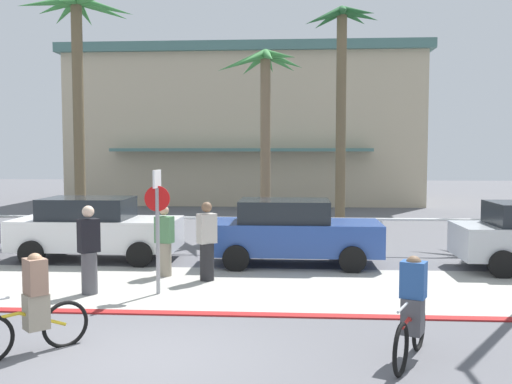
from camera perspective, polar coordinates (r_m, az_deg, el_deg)
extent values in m
plane|color=#5B5B60|center=(18.15, -3.06, -5.21)|extent=(80.00, 80.00, 0.00)
cube|color=#ADAAA0|center=(12.52, -6.26, -9.45)|extent=(44.00, 4.00, 0.02)
cube|color=maroon|center=(10.62, -8.18, -11.92)|extent=(44.00, 0.24, 0.03)
cube|color=#BCAD8E|center=(34.56, -0.76, 5.99)|extent=(19.21, 9.32, 8.14)
cube|color=#47706B|center=(34.97, -0.77, 13.08)|extent=(19.81, 9.92, 0.50)
cube|color=#47706B|center=(29.41, -1.56, 4.24)|extent=(13.44, 1.20, 0.16)
cylinder|color=white|center=(16.53, -3.69, -2.63)|extent=(27.87, 0.08, 0.08)
cylinder|color=white|center=(17.80, -18.71, -3.98)|extent=(0.08, 0.08, 1.00)
cylinder|color=white|center=(17.05, -11.46, -4.19)|extent=(0.08, 0.08, 1.00)
cylinder|color=white|center=(16.60, -3.68, -4.34)|extent=(0.08, 0.08, 1.00)
cylinder|color=white|center=(16.46, 4.38, -4.42)|extent=(0.08, 0.08, 1.00)
cylinder|color=white|center=(16.65, 12.42, -4.40)|extent=(0.08, 0.08, 1.00)
cylinder|color=white|center=(17.15, 20.13, -4.31)|extent=(0.08, 0.08, 1.00)
cylinder|color=gray|center=(11.80, -9.82, -4.91)|extent=(0.08, 0.08, 2.20)
cube|color=white|center=(11.67, -9.89, 1.31)|extent=(0.04, 0.56, 0.36)
cylinder|color=red|center=(11.69, -9.87, -0.65)|extent=(0.52, 0.03, 0.52)
cylinder|color=brown|center=(19.89, -17.34, 6.80)|extent=(0.36, 0.36, 7.87)
cone|color=#387F3D|center=(20.10, -14.93, 17.44)|extent=(1.98, 0.32, 0.82)
cone|color=#387F3D|center=(20.82, -15.10, 17.19)|extent=(1.60, 1.60, 0.66)
cone|color=#387F3D|center=(21.07, -16.82, 16.77)|extent=(0.32, 1.55, 0.81)
cone|color=#387F3D|center=(21.17, -18.53, 16.68)|extent=(1.49, 1.49, 0.81)
cone|color=#387F3D|center=(20.65, -19.29, 17.09)|extent=(1.37, 0.32, 0.74)
cone|color=#387F3D|center=(20.05, -20.17, 17.36)|extent=(1.63, 1.63, 0.82)
cone|color=#387F3D|center=(19.80, -18.34, 17.77)|extent=(0.32, 1.47, 0.69)
cylinder|color=#756047|center=(20.19, 0.94, 4.78)|extent=(0.36, 0.36, 6.34)
cone|color=#387F3D|center=(20.41, 2.80, 12.99)|extent=(1.40, 0.32, 0.80)
cone|color=#387F3D|center=(20.83, 2.43, 12.83)|extent=(1.30, 1.16, 0.80)
cone|color=#387F3D|center=(21.03, 1.34, 12.78)|extent=(0.55, 1.38, 0.77)
cone|color=#387F3D|center=(21.27, -0.24, 12.64)|extent=(1.26, 1.87, 0.82)
cone|color=#387F3D|center=(20.81, -1.49, 12.85)|extent=(1.95, 0.97, 0.80)
cone|color=#387F3D|center=(20.25, -0.84, 13.03)|extent=(1.44, 0.79, 0.83)
cone|color=#387F3D|center=(19.85, -0.18, 13.31)|extent=(1.03, 1.47, 0.77)
cone|color=#387F3D|center=(19.54, 1.30, 13.43)|extent=(0.65, 1.93, 0.79)
cone|color=#387F3D|center=(20.00, 2.43, 13.51)|extent=(1.30, 1.16, 0.60)
cylinder|color=brown|center=(20.71, 8.50, 6.87)|extent=(0.36, 0.36, 7.90)
cone|color=#235B2D|center=(21.29, 10.39, 17.01)|extent=(1.36, 0.32, 0.68)
cone|color=#235B2D|center=(21.72, 9.76, 16.85)|extent=(1.19, 1.19, 0.62)
cone|color=#235B2D|center=(21.95, 8.44, 16.73)|extent=(0.32, 1.54, 0.61)
cone|color=#235B2D|center=(21.64, 7.23, 16.75)|extent=(1.22, 1.22, 0.74)
cone|color=#235B2D|center=(21.18, 6.79, 16.99)|extent=(1.40, 0.32, 0.77)
cone|color=#235B2D|center=(20.73, 7.38, 17.21)|extent=(1.24, 1.24, 0.81)
cone|color=#235B2D|center=(20.46, 8.81, 17.61)|extent=(0.32, 1.67, 0.66)
cone|color=#235B2D|center=(20.79, 10.19, 17.35)|extent=(1.29, 1.29, 0.67)
cube|color=white|center=(15.94, -15.62, -4.00)|extent=(4.40, 1.80, 0.80)
cube|color=#1E2328|center=(15.95, -16.51, -1.56)|extent=(2.29, 1.58, 0.56)
cylinder|color=black|center=(16.46, -9.89, -5.07)|extent=(0.66, 0.22, 0.66)
cylinder|color=black|center=(14.74, -11.55, -6.16)|extent=(0.66, 0.22, 0.66)
cylinder|color=black|center=(17.34, -19.01, -4.76)|extent=(0.66, 0.22, 0.66)
cylinder|color=black|center=(15.71, -21.56, -5.73)|extent=(0.66, 0.22, 0.66)
cube|color=#284793|center=(14.73, 3.82, -4.52)|extent=(4.40, 1.80, 0.80)
cube|color=#1E2328|center=(14.64, 2.86, -1.88)|extent=(2.29, 1.58, 0.56)
cylinder|color=black|center=(15.75, 8.97, -5.47)|extent=(0.66, 0.22, 0.66)
cylinder|color=black|center=(13.98, 9.64, -6.70)|extent=(0.66, 0.22, 0.66)
cylinder|color=black|center=(15.74, -1.34, -5.42)|extent=(0.66, 0.22, 0.66)
cylinder|color=black|center=(13.98, -2.00, -6.65)|extent=(0.66, 0.22, 0.66)
cylinder|color=black|center=(16.08, 21.32, -5.51)|extent=(0.66, 0.22, 0.66)
cylinder|color=black|center=(14.40, 23.49, -6.67)|extent=(0.66, 0.22, 0.66)
torus|color=black|center=(9.27, -18.55, -12.46)|extent=(0.55, 0.55, 0.72)
cylinder|color=gold|center=(9.11, -20.56, -11.82)|extent=(0.53, 0.52, 0.35)
cylinder|color=gold|center=(8.91, -23.81, -11.33)|extent=(0.31, 0.30, 0.07)
cylinder|color=gold|center=(9.06, -21.14, -11.46)|extent=(0.05, 0.05, 0.44)
cube|color=gray|center=(9.05, -21.15, -11.09)|extent=(0.42, 0.42, 0.52)
cube|color=#93705B|center=(8.93, -21.24, -7.87)|extent=(0.42, 0.42, 0.52)
sphere|color=#9E7556|center=(8.88, -21.28, -6.42)|extent=(0.22, 0.22, 0.22)
torus|color=black|center=(8.01, 14.31, -15.04)|extent=(0.35, 0.68, 0.72)
torus|color=black|center=(9.03, 15.99, -12.85)|extent=(0.35, 0.68, 0.72)
cylinder|color=red|center=(8.67, 15.55, -12.52)|extent=(0.33, 0.65, 0.35)
cylinder|color=red|center=(8.14, 14.76, -12.58)|extent=(0.20, 0.37, 0.07)
cylinder|color=red|center=(8.56, 15.42, -12.24)|extent=(0.05, 0.05, 0.44)
cylinder|color=silver|center=(7.89, 14.47, -11.15)|extent=(0.24, 0.47, 0.04)
cube|color=#4C4C51|center=(8.55, 15.42, -11.86)|extent=(0.39, 0.41, 0.52)
cube|color=#2D5699|center=(8.42, 15.49, -8.45)|extent=(0.42, 0.38, 0.52)
sphere|color=brown|center=(8.37, 15.52, -6.91)|extent=(0.22, 0.22, 0.22)
cylinder|color=gray|center=(13.58, -9.14, -6.71)|extent=(0.40, 0.40, 0.80)
cube|color=#4C7F51|center=(13.47, -9.17, -3.74)|extent=(0.46, 0.37, 0.62)
sphere|color=#D6A884|center=(13.42, -9.19, -1.84)|extent=(0.22, 0.22, 0.22)
cylinder|color=#4C4C51|center=(12.23, -16.35, -7.83)|extent=(0.45, 0.45, 0.88)
cube|color=black|center=(12.10, -16.42, -4.21)|extent=(0.47, 0.46, 0.68)
sphere|color=beige|center=(12.04, -16.47, -1.89)|extent=(0.24, 0.24, 0.24)
cylinder|color=#232326|center=(13.00, -4.93, -7.02)|extent=(0.45, 0.45, 0.87)
cube|color=#B7B2A8|center=(12.87, -4.95, -3.66)|extent=(0.48, 0.45, 0.67)
sphere|color=brown|center=(12.81, -4.97, -1.52)|extent=(0.24, 0.24, 0.24)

